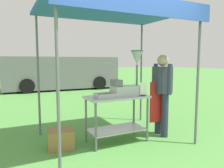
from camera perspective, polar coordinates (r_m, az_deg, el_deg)
ground_plane at (r=8.71m, az=-15.29°, el=-3.95°), size 70.00×70.00×0.00m
stall_canopy at (r=4.04m, az=0.66°, el=17.84°), size 2.63×1.95×2.42m
donut_cart at (r=3.97m, az=1.29°, el=-6.66°), size 1.13×0.57×0.86m
donut_tray at (r=3.82m, az=-0.65°, el=-3.11°), size 0.48×0.27×0.07m
donut_fryer at (r=3.98m, az=4.47°, el=0.96°), size 0.61×0.28×0.83m
menu_sign at (r=3.97m, az=8.27°, el=-1.58°), size 0.13×0.05×0.25m
vendor at (r=4.38m, az=13.02°, el=-1.74°), size 0.45×0.53×1.61m
supply_crate at (r=3.92m, az=-13.43°, el=-13.89°), size 0.48×0.44×0.32m
van_grey at (r=11.73m, az=-13.23°, el=2.98°), size 5.79×2.27×1.69m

